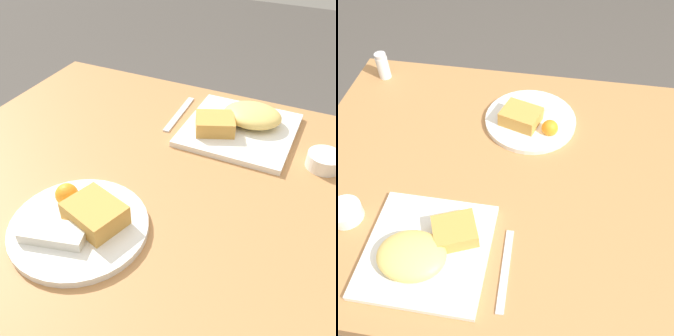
# 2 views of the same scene
# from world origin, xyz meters

# --- Properties ---
(dining_table) EXTENTS (1.02, 0.84, 0.70)m
(dining_table) POSITION_xyz_m (0.00, 0.00, 0.62)
(dining_table) COLOR #B27A47
(dining_table) RESTS_ON ground_plane
(plate_square_near) EXTENTS (0.26, 0.26, 0.06)m
(plate_square_near) POSITION_xyz_m (-0.11, -0.24, 0.73)
(plate_square_near) COLOR white
(plate_square_near) RESTS_ON dining_table
(plate_oval_far) EXTENTS (0.25, 0.25, 0.05)m
(plate_oval_far) POSITION_xyz_m (0.05, 0.19, 0.72)
(plate_oval_far) COLOR white
(plate_oval_far) RESTS_ON dining_table
(sauce_ramekin) EXTENTS (0.07, 0.07, 0.03)m
(sauce_ramekin) POSITION_xyz_m (-0.32, -0.18, 0.72)
(sauce_ramekin) COLOR white
(sauce_ramekin) RESTS_ON dining_table
(butter_knife) EXTENTS (0.02, 0.18, 0.00)m
(butter_knife) POSITION_xyz_m (0.05, -0.25, 0.71)
(butter_knife) COLOR silver
(butter_knife) RESTS_ON dining_table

